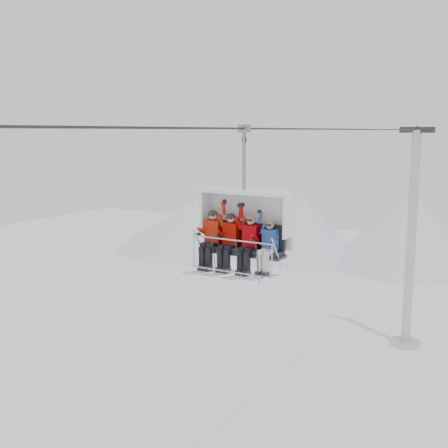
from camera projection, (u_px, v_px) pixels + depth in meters
The scene contains 8 objects.
ridgeline at pixel (442, 244), 52.37m from camera, with size 72.00×21.00×7.00m.
lift_tower_right at pixel (410, 255), 34.15m from camera, with size 2.00×1.80×13.48m.
haul_cable at pixel (224, 128), 14.33m from camera, with size 0.06×0.06×50.00m, color #2C2C31.
chairlift_carrier at pixel (246, 221), 15.76m from camera, with size 2.68×1.17×3.98m.
skier_far_left at pixel (212, 236), 16.07m from camera, with size 0.46×1.69×1.80m.
skier_center_left at pixel (230, 239), 15.76m from camera, with size 0.44×1.69×1.73m.
skier_center_right at pixel (249, 241), 15.44m from camera, with size 0.43×1.69×1.71m.
skier_far_right at pixel (268, 245), 15.14m from camera, with size 0.39×1.69×1.56m.
Camera 1 is at (7.51, -12.45, 13.23)m, focal length 45.00 mm.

